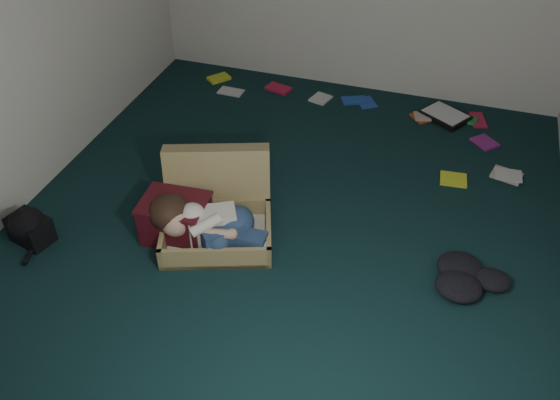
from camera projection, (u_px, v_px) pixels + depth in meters
The scene contains 10 objects.
floor at pixel (286, 224), 4.45m from camera, with size 4.50×4.50×0.00m, color black.
wall_front at pixel (86, 360), 1.97m from camera, with size 4.50×4.50×0.00m, color silver.
wall_left at pixel (13, 25), 4.10m from camera, with size 4.50×4.50×0.00m, color silver.
suitcase at pixel (217, 210), 4.31m from camera, with size 0.98×0.97×0.57m.
person at pixel (208, 224), 4.13m from camera, with size 0.87×0.44×0.35m.
maroon_bin at pixel (176, 219), 4.25m from camera, with size 0.49×0.40×0.32m.
backpack at pixel (30, 228), 4.25m from camera, with size 0.37×0.29×0.22m, color black, non-canonical shape.
clothing_pile at pixel (475, 280), 3.92m from camera, with size 0.41×0.33×0.13m, color black, non-canonical shape.
paper_tray at pixel (445, 116), 5.60m from camera, with size 0.51×0.48×0.06m.
book_scatter at pixel (375, 115), 5.64m from camera, with size 3.11×1.27×0.02m.
Camera 1 is at (0.98, -3.18, 2.97)m, focal length 38.00 mm.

